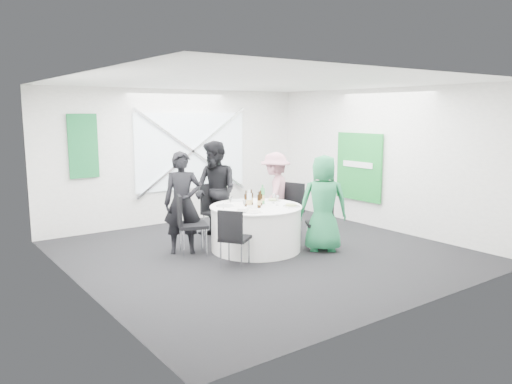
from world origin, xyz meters
TOP-DOWN VIEW (x-y plane):
  - floor at (0.00, 0.00)m, footprint 6.00×6.00m
  - ceiling at (0.00, 0.00)m, footprint 6.00×6.00m
  - wall_back at (0.00, 3.00)m, footprint 6.00×0.00m
  - wall_front at (0.00, -3.00)m, footprint 6.00×0.00m
  - wall_left at (-3.00, 0.00)m, footprint 0.00×6.00m
  - wall_right at (3.00, 0.00)m, footprint 0.00×6.00m
  - window_panel at (0.30, 2.96)m, footprint 2.60×0.03m
  - window_brace_a at (0.30, 2.92)m, footprint 2.63×0.05m
  - window_brace_b at (0.30, 2.92)m, footprint 2.63×0.05m
  - green_banner at (-2.00, 2.95)m, footprint 0.55×0.04m
  - green_sign at (2.94, 0.60)m, footprint 0.05×1.20m
  - banquet_table at (0.00, 0.20)m, footprint 1.56×1.56m
  - chair_back at (-0.19, 1.23)m, footprint 0.54×0.55m
  - chair_back_left at (-1.11, 0.59)m, footprint 0.60×0.59m
  - chair_back_right at (1.07, 0.56)m, footprint 0.59×0.58m
  - chair_front_right at (0.97, -0.44)m, footprint 0.57×0.57m
  - chair_front_left at (-0.88, -0.42)m, footprint 0.57×0.57m
  - person_man_back_left at (-1.09, 0.77)m, footprint 0.74×0.65m
  - person_man_back at (-0.18, 1.21)m, footprint 0.63×0.96m
  - person_woman_pink at (0.98, 0.92)m, footprint 1.10×0.98m
  - person_woman_green at (0.88, -0.51)m, footprint 0.95×0.90m
  - plate_back at (0.01, 0.81)m, footprint 0.27×0.27m
  - plate_back_left at (-0.44, 0.49)m, footprint 0.30×0.30m
  - plate_back_right at (0.53, 0.40)m, footprint 0.28×0.28m
  - plate_front_right at (0.45, -0.19)m, footprint 0.29×0.29m
  - plate_front_left at (-0.36, -0.21)m, footprint 0.27×0.27m
  - napkin at (-0.47, -0.09)m, footprint 0.23×0.22m
  - beer_bottle_a at (-0.15, 0.28)m, footprint 0.06×0.06m
  - beer_bottle_b at (-0.00, 0.33)m, footprint 0.06×0.06m
  - beer_bottle_c at (0.10, 0.20)m, footprint 0.06×0.06m
  - beer_bottle_d at (-0.05, 0.04)m, footprint 0.06×0.06m
  - green_water_bottle at (0.21, 0.30)m, footprint 0.08×0.08m
  - clear_water_bottle at (-0.20, 0.11)m, footprint 0.08×0.08m
  - wine_glass_a at (-0.37, 0.01)m, footprint 0.07×0.07m
  - wine_glass_b at (-0.36, 0.42)m, footprint 0.07×0.07m
  - wine_glass_c at (0.33, 0.05)m, footprint 0.07×0.07m
  - wine_glass_d at (0.28, 0.49)m, footprint 0.07×0.07m
  - wine_glass_e at (0.40, 0.24)m, footprint 0.07×0.07m
  - fork_a at (0.32, -0.28)m, footprint 0.11×0.13m
  - knife_a at (0.54, -0.00)m, footprint 0.10×0.13m
  - fork_b at (0.18, 0.75)m, footprint 0.15×0.02m
  - knife_b at (-0.15, 0.76)m, footprint 0.15×0.02m
  - fork_c at (-0.38, 0.63)m, footprint 0.09×0.14m
  - knife_c at (-0.55, 0.36)m, footprint 0.09×0.13m
  - fork_d at (-0.52, -0.04)m, footprint 0.11×0.12m
  - knife_d at (-0.31, -0.29)m, footprint 0.11×0.12m

SIDE VIEW (x-z plane):
  - floor at x=0.00m, z-range 0.00..0.00m
  - banquet_table at x=0.00m, z-range 0.00..0.76m
  - chair_front_left at x=-0.88m, z-range 0.08..0.98m
  - chair_front_right at x=0.97m, z-range 0.08..0.98m
  - chair_back_right at x=1.07m, z-range 0.09..1.10m
  - chair_back_left at x=-1.11m, z-range 0.09..1.11m
  - chair_back at x=-0.19m, z-range 0.09..1.12m
  - fork_a at x=0.32m, z-range 0.76..0.77m
  - knife_a at x=0.54m, z-range 0.76..0.77m
  - fork_b at x=0.18m, z-range 0.76..0.77m
  - knife_b at x=-0.15m, z-range 0.76..0.77m
  - fork_c at x=-0.38m, z-range 0.76..0.77m
  - knife_c at x=-0.55m, z-range 0.76..0.77m
  - fork_d at x=-0.52m, z-range 0.76..0.77m
  - knife_d at x=-0.31m, z-range 0.76..0.77m
  - plate_back at x=0.01m, z-range 0.76..0.77m
  - plate_back_left at x=-0.44m, z-range 0.76..0.77m
  - plate_front_left at x=-0.36m, z-range 0.76..0.77m
  - plate_front_right at x=0.45m, z-range 0.76..0.80m
  - plate_back_right at x=0.53m, z-range 0.76..0.80m
  - person_woman_pink at x=0.98m, z-range 0.00..1.58m
  - napkin at x=-0.47m, z-range 0.78..0.83m
  - person_woman_green at x=0.88m, z-range 0.00..1.63m
  - person_man_back_left at x=-1.09m, z-range 0.00..1.70m
  - beer_bottle_c at x=0.10m, z-range 0.73..0.99m
  - beer_bottle_a at x=-0.15m, z-range 0.73..1.00m
  - beer_bottle_b at x=0.00m, z-range 0.73..1.00m
  - beer_bottle_d at x=-0.05m, z-range 0.73..1.01m
  - clear_water_bottle at x=-0.20m, z-range 0.73..1.04m
  - wine_glass_a at x=-0.37m, z-range 0.80..0.97m
  - wine_glass_b at x=-0.36m, z-range 0.80..0.97m
  - wine_glass_c at x=0.33m, z-range 0.80..0.97m
  - wine_glass_d at x=0.28m, z-range 0.80..0.97m
  - wine_glass_e at x=0.40m, z-range 0.80..0.97m
  - green_water_bottle at x=0.21m, z-range 0.73..1.06m
  - person_man_back at x=-0.18m, z-range 0.00..1.82m
  - green_sign at x=2.94m, z-range 0.50..1.90m
  - wall_back at x=0.00m, z-range -1.60..4.40m
  - wall_front at x=0.00m, z-range -1.60..4.40m
  - wall_left at x=-3.00m, z-range -1.60..4.40m
  - wall_right at x=3.00m, z-range -1.60..4.40m
  - window_panel at x=0.30m, z-range 0.70..2.30m
  - window_brace_a at x=0.30m, z-range 0.58..2.42m
  - window_brace_b at x=0.30m, z-range 0.58..2.42m
  - green_banner at x=-2.00m, z-range 1.10..2.30m
  - ceiling at x=0.00m, z-range 2.80..2.80m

